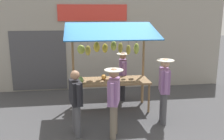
% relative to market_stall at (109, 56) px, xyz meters
% --- Properties ---
extents(ground_plane, '(40.00, 40.00, 0.00)m').
position_rel_market_stall_xyz_m(ground_plane, '(-0.03, 0.06, -1.56)').
color(ground_plane, '#424244').
extents(street_backdrop, '(9.00, 0.30, 3.40)m').
position_rel_market_stall_xyz_m(street_backdrop, '(0.02, -2.13, 0.14)').
color(street_backdrop, '#9E998E').
rests_on(street_backdrop, ground).
extents(market_stall, '(2.50, 1.46, 2.50)m').
position_rel_market_stall_xyz_m(market_stall, '(0.00, 0.00, 0.00)').
color(market_stall, olive).
rests_on(market_stall, ground).
extents(vendor_with_sunhat, '(0.40, 0.67, 1.55)m').
position_rel_market_stall_xyz_m(vendor_with_sunhat, '(-0.52, -0.69, -0.66)').
color(vendor_with_sunhat, '#232328').
rests_on(vendor_with_sunhat, ground).
extents(shopper_in_grey_tee, '(0.42, 0.67, 1.62)m').
position_rel_market_stall_xyz_m(shopper_in_grey_tee, '(0.12, 1.72, -0.61)').
color(shopper_in_grey_tee, '#726656').
rests_on(shopper_in_grey_tee, ground).
extents(shopper_with_shopping_bag, '(0.32, 0.66, 1.55)m').
position_rel_market_stall_xyz_m(shopper_with_shopping_bag, '(0.96, 1.54, -0.68)').
color(shopper_with_shopping_bag, '#4C4C51').
rests_on(shopper_with_shopping_bag, ground).
extents(shopper_with_ponytail, '(0.44, 0.70, 1.69)m').
position_rel_market_stall_xyz_m(shopper_with_ponytail, '(-1.24, 1.16, -0.56)').
color(shopper_with_ponytail, '#4C4C51').
rests_on(shopper_with_ponytail, ground).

